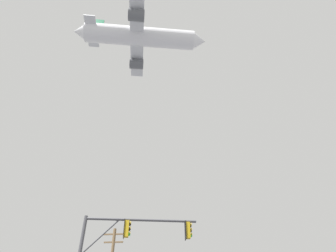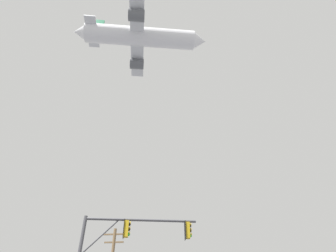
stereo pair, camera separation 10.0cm
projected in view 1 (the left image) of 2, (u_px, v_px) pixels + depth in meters
The scene contains 2 objects.
signal_pole_near at pixel (123, 244), 15.03m from camera, with size 6.49×1.42×6.11m.
airplane at pixel (140, 37), 44.83m from camera, with size 22.06×17.04×6.02m.
Camera 1 is at (0.31, -6.90, 1.23)m, focal length 28.78 mm.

